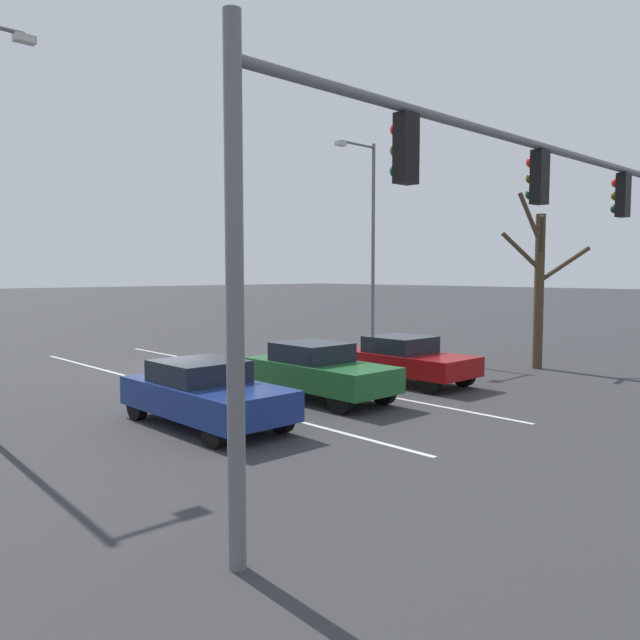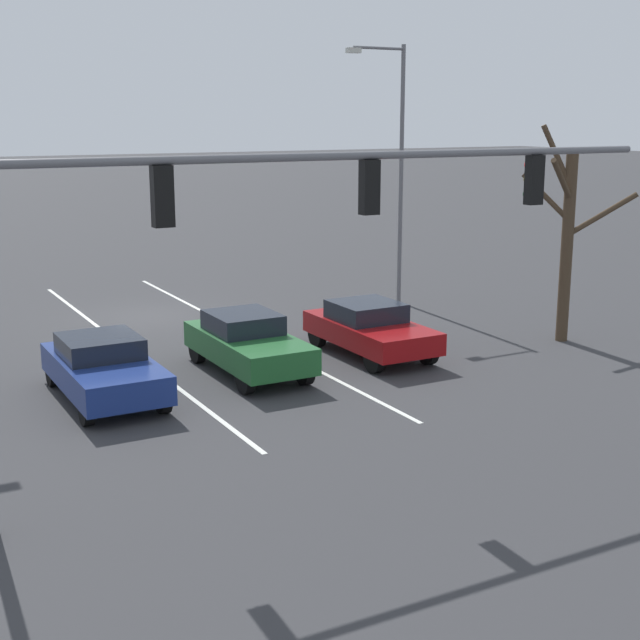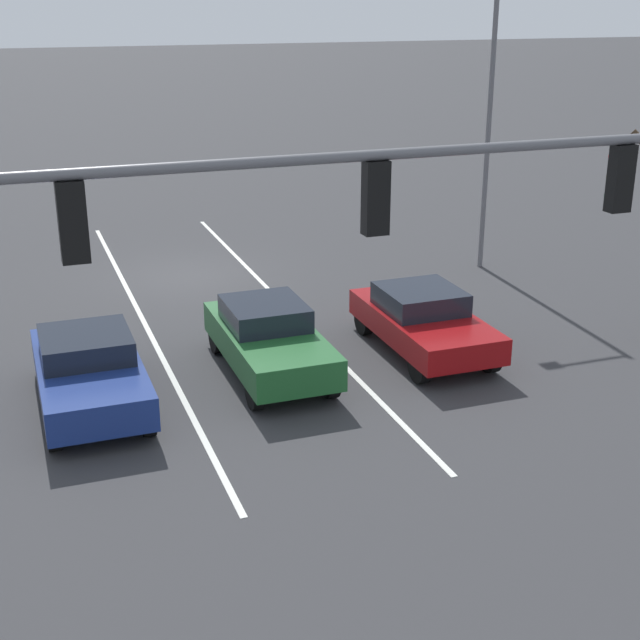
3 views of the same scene
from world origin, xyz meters
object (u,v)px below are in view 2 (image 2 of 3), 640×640
(car_navy_rightlane_front, at_px, (104,368))
(bare_tree_near, at_px, (567,235))
(car_maroon_leftlane_front, at_px, (370,328))
(car_darkgreen_midlane_front, at_px, (247,343))
(traffic_signal_gantry, at_px, (257,219))
(street_lamp_left_shoulder, at_px, (396,158))

(car_navy_rightlane_front, bearing_deg, bare_tree_near, 175.63)
(car_navy_rightlane_front, bearing_deg, car_maroon_leftlane_front, -177.32)
(car_maroon_leftlane_front, distance_m, bare_tree_near, 6.12)
(car_darkgreen_midlane_front, height_order, car_navy_rightlane_front, car_darkgreen_midlane_front)
(traffic_signal_gantry, bearing_deg, car_navy_rightlane_front, -78.78)
(car_navy_rightlane_front, height_order, traffic_signal_gantry, traffic_signal_gantry)
(car_navy_rightlane_front, height_order, car_maroon_leftlane_front, car_navy_rightlane_front)
(street_lamp_left_shoulder, height_order, bare_tree_near, street_lamp_left_shoulder)
(car_darkgreen_midlane_front, bearing_deg, traffic_signal_gantry, 67.80)
(car_darkgreen_midlane_front, distance_m, bare_tree_near, 9.42)
(bare_tree_near, bearing_deg, car_darkgreen_midlane_front, -8.29)
(car_darkgreen_midlane_front, relative_size, car_maroon_leftlane_front, 1.02)
(street_lamp_left_shoulder, bearing_deg, bare_tree_near, 101.16)
(car_darkgreen_midlane_front, bearing_deg, car_navy_rightlane_front, 5.43)
(car_darkgreen_midlane_front, xyz_separation_m, car_maroon_leftlane_front, (-3.52, 0.01, -0.03))
(car_darkgreen_midlane_front, height_order, bare_tree_near, bare_tree_near)
(car_navy_rightlane_front, distance_m, traffic_signal_gantry, 7.04)
(car_darkgreen_midlane_front, relative_size, traffic_signal_gantry, 0.33)
(traffic_signal_gantry, distance_m, street_lamp_left_shoulder, 15.37)
(car_navy_rightlane_front, xyz_separation_m, car_maroon_leftlane_front, (-7.18, -0.34, 0.01))
(car_darkgreen_midlane_front, xyz_separation_m, car_navy_rightlane_front, (3.66, 0.35, -0.05))
(car_maroon_leftlane_front, xyz_separation_m, street_lamp_left_shoulder, (-4.23, -5.31, 4.13))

